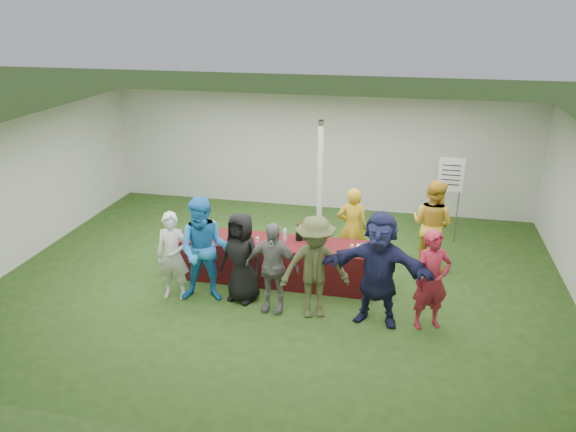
% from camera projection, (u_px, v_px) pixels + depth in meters
% --- Properties ---
extents(ground, '(60.00, 60.00, 0.00)m').
position_uv_depth(ground, '(280.00, 280.00, 10.12)').
color(ground, '#284719').
rests_on(ground, ground).
extents(tent, '(10.00, 10.00, 10.00)m').
position_uv_depth(tent, '(320.00, 191.00, 10.63)').
color(tent, white).
rests_on(tent, ground).
extents(serving_table, '(3.60, 0.80, 0.75)m').
position_uv_depth(serving_table, '(277.00, 261.00, 10.02)').
color(serving_table, '#5C1415').
rests_on(serving_table, ground).
extents(wine_bottles, '(0.52, 0.11, 0.32)m').
position_uv_depth(wine_bottles, '(309.00, 235.00, 9.86)').
color(wine_bottles, black).
rests_on(wine_bottles, serving_table).
extents(wine_glasses, '(2.78, 0.10, 0.16)m').
position_uv_depth(wine_glasses, '(249.00, 239.00, 9.71)').
color(wine_glasses, silver).
rests_on(wine_glasses, serving_table).
extents(water_bottle, '(0.07, 0.07, 0.23)m').
position_uv_depth(water_bottle, '(285.00, 235.00, 9.90)').
color(water_bottle, silver).
rests_on(water_bottle, serving_table).
extents(bar_towel, '(0.25, 0.18, 0.03)m').
position_uv_depth(bar_towel, '(364.00, 247.00, 9.62)').
color(bar_towel, white).
rests_on(bar_towel, serving_table).
extents(dump_bucket, '(0.24, 0.24, 0.18)m').
position_uv_depth(dump_bucket, '(366.00, 250.00, 9.33)').
color(dump_bucket, slate).
rests_on(dump_bucket, serving_table).
extents(wine_list_sign, '(0.50, 0.03, 1.80)m').
position_uv_depth(wine_list_sign, '(450.00, 181.00, 11.31)').
color(wine_list_sign, slate).
rests_on(wine_list_sign, ground).
extents(staff_pourer, '(0.59, 0.42, 1.55)m').
position_uv_depth(staff_pourer, '(352.00, 228.00, 10.42)').
color(staff_pourer, gold).
rests_on(staff_pourer, ground).
extents(staff_back, '(1.05, 0.99, 1.71)m').
position_uv_depth(staff_back, '(432.00, 224.00, 10.36)').
color(staff_back, gold).
rests_on(staff_back, ground).
extents(customer_0, '(0.59, 0.42, 1.52)m').
position_uv_depth(customer_0, '(173.00, 256.00, 9.31)').
color(customer_0, silver).
rests_on(customer_0, ground).
extents(customer_1, '(0.98, 0.82, 1.81)m').
position_uv_depth(customer_1, '(205.00, 250.00, 9.17)').
color(customer_1, '#227FD1').
rests_on(customer_1, ground).
extents(customer_2, '(0.86, 0.69, 1.55)m').
position_uv_depth(customer_2, '(241.00, 257.00, 9.22)').
color(customer_2, black).
rests_on(customer_2, ground).
extents(customer_3, '(0.91, 0.42, 1.52)m').
position_uv_depth(customer_3, '(272.00, 267.00, 8.91)').
color(customer_3, slate).
rests_on(customer_3, ground).
extents(customer_4, '(1.24, 0.94, 1.69)m').
position_uv_depth(customer_4, '(315.00, 267.00, 8.71)').
color(customer_4, '#484B2B').
rests_on(customer_4, ground).
extents(customer_5, '(1.75, 0.75, 1.83)m').
position_uv_depth(customer_5, '(379.00, 268.00, 8.52)').
color(customer_5, '#1B1E45').
rests_on(customer_5, ground).
extents(customer_6, '(0.68, 0.58, 1.59)m').
position_uv_depth(customer_6, '(432.00, 280.00, 8.42)').
color(customer_6, '#A01E33').
rests_on(customer_6, ground).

